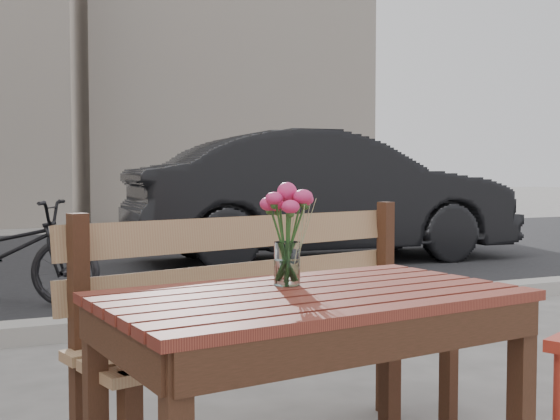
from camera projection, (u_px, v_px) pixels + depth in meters
name	position (u px, v px, depth m)	size (l,w,h in m)	color
street	(76.00, 284.00, 6.47)	(30.00, 8.12, 0.12)	black
backdrop_buildings	(17.00, 53.00, 14.85)	(15.50, 4.00, 8.00)	gray
main_table	(311.00, 333.00, 1.98)	(1.23, 0.81, 0.72)	#5C1F18
main_bench	(270.00, 303.00, 2.57)	(1.59, 0.81, 0.95)	#A07753
main_vase	(287.00, 221.00, 2.07)	(0.17, 0.17, 0.30)	white
parked_car	(322.00, 197.00, 8.43)	(1.62, 4.63, 1.53)	black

